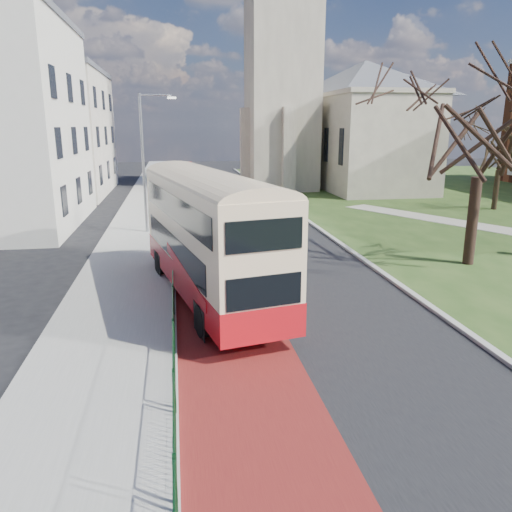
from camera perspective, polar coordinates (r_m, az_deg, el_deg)
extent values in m
plane|color=black|center=(14.07, 3.11, -12.13)|extent=(160.00, 160.00, 0.00)
cube|color=black|center=(33.14, -1.73, 3.67)|extent=(9.00, 120.00, 0.01)
cube|color=#591414|center=(32.90, -6.41, 3.51)|extent=(3.40, 120.00, 0.01)
cube|color=gray|center=(32.93, -13.03, 3.33)|extent=(4.00, 120.00, 0.12)
cube|color=#999993|center=(32.85, -9.55, 3.49)|extent=(0.25, 120.00, 0.13)
cube|color=#999993|center=(35.93, 5.15, 4.58)|extent=(0.25, 80.00, 0.13)
cylinder|color=#0C381A|center=(17.07, -9.49, -3.39)|extent=(0.04, 24.00, 0.04)
cylinder|color=#0C381A|center=(17.39, -9.36, -6.37)|extent=(0.04, 24.00, 0.04)
cube|color=gray|center=(51.70, 2.98, 20.97)|extent=(6.50, 6.50, 24.00)
cube|color=gray|center=(53.84, 11.96, 12.44)|extent=(9.00, 18.00, 9.00)
pyramid|color=#565960|center=(54.17, 12.45, 21.02)|extent=(9.00, 18.00, 3.60)
cube|color=beige|center=(51.50, -22.47, 12.69)|extent=(10.00, 16.00, 11.00)
cube|color=#565960|center=(51.72, -23.12, 19.04)|extent=(10.30, 16.30, 0.50)
cylinder|color=gray|center=(30.38, -12.75, 10.16)|extent=(0.16, 0.16, 8.00)
cylinder|color=gray|center=(30.31, -11.40, 17.60)|extent=(1.80, 0.10, 0.10)
cube|color=silver|center=(30.29, -9.61, 17.40)|extent=(0.50, 0.18, 0.12)
cube|color=#B11016|center=(18.68, -5.38, -1.92)|extent=(4.76, 11.28, 1.00)
cube|color=beige|center=(18.22, -5.53, 3.96)|extent=(4.72, 11.22, 2.90)
cube|color=black|center=(18.41, -9.47, 1.07)|extent=(1.92, 8.83, 0.95)
cube|color=black|center=(19.05, -2.08, 1.73)|extent=(1.92, 8.83, 0.95)
cube|color=black|center=(17.83, -9.47, 5.54)|extent=(2.10, 9.69, 0.90)
cube|color=black|center=(18.49, -1.81, 6.06)|extent=(2.10, 9.69, 0.90)
cube|color=black|center=(23.61, -9.10, 4.08)|extent=(2.21, 0.54, 1.05)
cube|color=black|center=(23.38, -9.25, 7.69)|extent=(2.21, 0.54, 0.90)
cube|color=orange|center=(23.32, -9.31, 9.08)|extent=(1.77, 0.47, 0.30)
cylinder|color=black|center=(22.08, -10.90, -0.86)|extent=(0.51, 1.08, 1.04)
cylinder|color=black|center=(22.58, -5.15, -0.30)|extent=(0.51, 1.08, 1.04)
cylinder|color=black|center=(15.56, -6.08, -7.37)|extent=(0.51, 1.08, 1.04)
cylinder|color=black|center=(16.25, 1.83, -6.30)|extent=(0.51, 1.08, 1.04)
cylinder|color=black|center=(25.09, 23.49, 3.67)|extent=(0.58, 0.58, 4.05)
cylinder|color=black|center=(42.83, 25.74, 6.84)|extent=(0.47, 0.47, 3.02)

